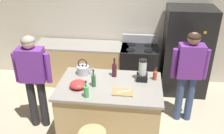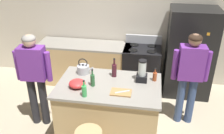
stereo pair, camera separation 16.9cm
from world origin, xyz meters
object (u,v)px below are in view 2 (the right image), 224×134
blender_appliance (142,72)px  tea_kettle (83,69)px  refrigerator (189,53)px  person_by_island_left (34,73)px  kitchen_island (109,109)px  bottle_wine (114,70)px  bottle_cooking_sauce (155,76)px  bottle_soda (84,91)px  bottle_olive_oil (93,80)px  chef_knife (122,92)px  cutting_board (121,92)px  stove_range (141,68)px  person_by_sink_right (190,72)px  mixing_bowl (77,84)px

blender_appliance → tea_kettle: bearing=174.8°
refrigerator → person_by_island_left: 2.96m
kitchen_island → bottle_wine: bearing=81.5°
bottle_wine → bottle_cooking_sauce: size_ratio=1.46×
bottle_soda → bottle_olive_oil: 0.30m
refrigerator → bottle_soda: refrigerator is taller
bottle_soda → bottle_wine: 0.71m
bottle_soda → bottle_wine: bearing=63.3°
chef_knife → cutting_board: bearing=154.8°
person_by_island_left → chef_knife: person_by_island_left is taller
stove_range → bottle_cooking_sauce: bottle_cooking_sauce is taller
stove_range → bottle_soda: 2.09m
person_by_sink_right → chef_knife: person_by_sink_right is taller
person_by_island_left → person_by_sink_right: 2.51m
bottle_soda → tea_kettle: (-0.20, 0.65, -0.02)m
chef_knife → refrigerator: bearing=31.4°
kitchen_island → bottle_cooking_sauce: (0.69, 0.24, 0.54)m
stove_range → mixing_bowl: bearing=-117.8°
bottle_soda → chef_knife: size_ratio=1.16×
refrigerator → cutting_board: refrigerator is taller
bottle_soda → chef_knife: bearing=17.9°
bottle_cooking_sauce → chef_knife: 0.63m
chef_knife → bottle_cooking_sauce: bearing=19.1°
mixing_bowl → chef_knife: mixing_bowl is taller
cutting_board → kitchen_island: bearing=137.2°
person_by_sink_right → bottle_olive_oil: 1.58m
bottle_soda → cutting_board: bearing=18.6°
bottle_olive_oil → bottle_cooking_sauce: 0.97m
bottle_soda → cutting_board: (0.50, 0.17, -0.08)m
person_by_island_left → bottle_wine: bearing=10.3°
refrigerator → tea_kettle: refrigerator is taller
person_by_sink_right → mixing_bowl: size_ratio=6.53×
bottle_olive_oil → mixing_bowl: size_ratio=1.10×
person_by_island_left → person_by_sink_right: person_by_island_left is taller
bottle_wine → cutting_board: bearing=-69.6°
stove_range → bottle_soda: size_ratio=4.29×
tea_kettle → cutting_board: size_ratio=0.92×
stove_range → mixing_bowl: size_ratio=4.39×
person_by_sink_right → blender_appliance: (-0.76, -0.30, 0.08)m
bottle_olive_oil → cutting_board: (0.45, -0.13, -0.09)m
kitchen_island → refrigerator: bearing=47.9°
person_by_sink_right → blender_appliance: bearing=-158.6°
stove_range → bottle_cooking_sauce: (0.26, -1.28, 0.53)m
blender_appliance → stove_range: bearing=92.5°
blender_appliance → chef_knife: blender_appliance is taller
person_by_sink_right → bottle_soda: size_ratio=6.38×
tea_kettle → chef_knife: 0.86m
kitchen_island → tea_kettle: bearing=148.9°
kitchen_island → person_by_sink_right: person_by_sink_right is taller
person_by_island_left → bottle_olive_oil: bearing=-6.4°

